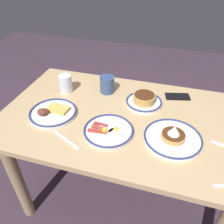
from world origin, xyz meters
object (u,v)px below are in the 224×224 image
object	(u,v)px
cell_phone	(177,97)
plate_far_side	(108,131)
plate_far_companion	(173,137)
coffee_mug	(107,84)
plate_center_pancakes	(52,112)
drinking_glass	(66,84)
plate_near_main	(144,101)
fork_far	(66,139)

from	to	relation	value
cell_phone	plate_far_side	bearing A→B (deg)	40.09
plate_far_companion	coffee_mug	bearing A→B (deg)	-37.47
plate_center_pancakes	drinking_glass	size ratio (longest dim) A/B	2.34
plate_near_main	coffee_mug	distance (m)	0.26
plate_far_companion	coffee_mug	size ratio (longest dim) A/B	2.24
plate_far_companion	plate_center_pancakes	bearing A→B (deg)	-1.57
plate_far_side	cell_phone	bearing A→B (deg)	-126.19
fork_far	drinking_glass	bearing A→B (deg)	-65.10
plate_far_side	coffee_mug	world-z (taller)	coffee_mug
plate_center_pancakes	drinking_glass	distance (m)	0.25
plate_center_pancakes	plate_near_main	bearing A→B (deg)	-152.41
plate_center_pancakes	drinking_glass	world-z (taller)	drinking_glass
cell_phone	fork_far	bearing A→B (deg)	33.58
drinking_glass	plate_far_side	bearing A→B (deg)	141.17
plate_near_main	coffee_mug	bearing A→B (deg)	-16.01
plate_near_main	plate_far_side	size ratio (longest dim) A/B	0.84
plate_center_pancakes	fork_far	bearing A→B (deg)	134.02
drinking_glass	fork_far	distance (m)	0.45
plate_near_main	plate_far_companion	world-z (taller)	plate_far_companion
plate_far_side	coffee_mug	size ratio (longest dim) A/B	2.01
coffee_mug	drinking_glass	xyz separation A→B (m)	(0.25, 0.07, -0.00)
drinking_glass	cell_phone	bearing A→B (deg)	-169.27
plate_far_companion	cell_phone	bearing A→B (deg)	-90.10
plate_far_side	plate_far_companion	bearing A→B (deg)	-173.37
plate_far_side	cell_phone	xyz separation A→B (m)	(-0.31, -0.42, -0.01)
drinking_glass	cell_phone	size ratio (longest dim) A/B	0.76
plate_far_companion	cell_phone	size ratio (longest dim) A/B	1.93
plate_center_pancakes	plate_far_side	size ratio (longest dim) A/B	1.03
plate_far_companion	cell_phone	world-z (taller)	plate_far_companion
plate_far_side	plate_near_main	bearing A→B (deg)	-113.02
plate_far_side	cell_phone	distance (m)	0.52
plate_center_pancakes	coffee_mug	world-z (taller)	coffee_mug
cell_phone	fork_far	distance (m)	0.72
plate_near_main	plate_center_pancakes	distance (m)	0.52
plate_near_main	drinking_glass	xyz separation A→B (m)	(0.49, -0.00, 0.03)
plate_far_side	drinking_glass	world-z (taller)	drinking_glass
plate_near_main	plate_far_companion	bearing A→B (deg)	125.48
plate_far_side	drinking_glass	size ratio (longest dim) A/B	2.27
plate_far_side	coffee_mug	bearing A→B (deg)	-71.88
plate_near_main	drinking_glass	world-z (taller)	drinking_glass
plate_near_main	fork_far	world-z (taller)	plate_near_main
plate_far_companion	plate_far_side	world-z (taller)	plate_far_companion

